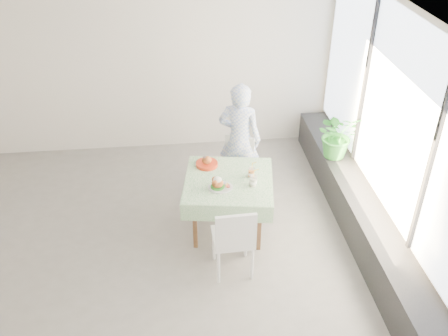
{
  "coord_description": "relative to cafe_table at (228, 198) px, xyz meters",
  "views": [
    {
      "loc": [
        0.59,
        -4.62,
        4.11
      ],
      "look_at": [
        1.13,
        0.34,
        0.88
      ],
      "focal_mm": 40.0,
      "sensor_mm": 36.0,
      "label": 1
    }
  ],
  "objects": [
    {
      "name": "juice_cup_orange",
      "position": [
        0.28,
        0.03,
        0.34
      ],
      "size": [
        0.08,
        0.08,
        0.24
      ],
      "color": "white",
      "rests_on": "cafe_table"
    },
    {
      "name": "diner",
      "position": [
        0.25,
        0.86,
        0.34
      ],
      "size": [
        0.68,
        0.57,
        1.6
      ],
      "primitive_type": "imported",
      "rotation": [
        0.0,
        0.0,
        2.77
      ],
      "color": "#91AAE9",
      "rests_on": "ground"
    },
    {
      "name": "second_dish",
      "position": [
        -0.23,
        0.34,
        0.32
      ],
      "size": [
        0.27,
        0.27,
        0.13
      ],
      "color": "#B62C12",
      "rests_on": "cafe_table"
    },
    {
      "name": "main_dish",
      "position": [
        -0.13,
        -0.16,
        0.33
      ],
      "size": [
        0.3,
        0.3,
        0.15
      ],
      "color": "white",
      "rests_on": "cafe_table"
    },
    {
      "name": "potted_plant",
      "position": [
        1.58,
        0.78,
        0.37
      ],
      "size": [
        0.6,
        0.52,
        0.66
      ],
      "primitive_type": "imported",
      "rotation": [
        0.0,
        0.0,
        0.01
      ],
      "color": "#2A7828",
      "rests_on": "window_ledge"
    },
    {
      "name": "window_ledge",
      "position": [
        1.62,
        -0.29,
        -0.21
      ],
      "size": [
        0.4,
        4.8,
        0.5
      ],
      "primitive_type": "cube",
      "color": "black",
      "rests_on": "ground"
    },
    {
      "name": "juice_cup_lemonade",
      "position": [
        0.27,
        -0.15,
        0.34
      ],
      "size": [
        0.09,
        0.09,
        0.26
      ],
      "color": "white",
      "rests_on": "cafe_table"
    },
    {
      "name": "window_pane",
      "position": [
        1.79,
        -0.29,
        1.19
      ],
      "size": [
        0.01,
        4.8,
        2.18
      ],
      "primitive_type": "cube",
      "color": "#D1E0F9",
      "rests_on": "ground"
    },
    {
      "name": "wall_back",
      "position": [
        -1.18,
        2.21,
        0.94
      ],
      "size": [
        6.0,
        0.02,
        2.8
      ],
      "primitive_type": "cube",
      "color": "silver",
      "rests_on": "ground"
    },
    {
      "name": "ceiling",
      "position": [
        -1.18,
        -0.29,
        2.34
      ],
      "size": [
        6.0,
        6.0,
        0.0
      ],
      "primitive_type": "plane",
      "rotation": [
        3.14,
        0.0,
        0.0
      ],
      "color": "white",
      "rests_on": "ground"
    },
    {
      "name": "floor",
      "position": [
        -1.18,
        -0.29,
        -0.46
      ],
      "size": [
        6.0,
        6.0,
        0.0
      ],
      "primitive_type": "plane",
      "color": "slate",
      "rests_on": "ground"
    },
    {
      "name": "cafe_table",
      "position": [
        0.0,
        0.0,
        0.0
      ],
      "size": [
        1.19,
        1.19,
        0.74
      ],
      "color": "brown",
      "rests_on": "ground"
    },
    {
      "name": "chair_far",
      "position": [
        0.19,
        0.69,
        -0.2
      ],
      "size": [
        0.52,
        0.52,
        0.85
      ],
      "color": "white",
      "rests_on": "ground"
    },
    {
      "name": "wall_right",
      "position": [
        1.82,
        -0.29,
        0.94
      ],
      "size": [
        0.02,
        5.0,
        2.8
      ],
      "primitive_type": "cube",
      "color": "silver",
      "rests_on": "ground"
    },
    {
      "name": "chair_near",
      "position": [
        -0.04,
        -0.75,
        -0.17
      ],
      "size": [
        0.46,
        0.46,
        0.93
      ],
      "color": "white",
      "rests_on": "ground"
    }
  ]
}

